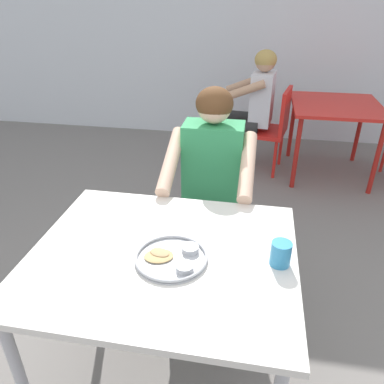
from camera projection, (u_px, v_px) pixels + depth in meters
name	position (u px, v px, depth m)	size (l,w,h in m)	color
ground_plane	(172.00, 374.00, 1.87)	(12.00, 12.00, 0.05)	slate
table_foreground	(163.00, 267.00, 1.53)	(1.06, 0.89, 0.75)	silver
thali_tray	(173.00, 257.00, 1.44)	(0.29, 0.29, 0.03)	#B7BABF
drinking_cup	(281.00, 253.00, 1.40)	(0.08, 0.08, 0.10)	#338CBF
chair_foreground	(214.00, 192.00, 2.41)	(0.43, 0.40, 0.90)	#3F3F44
diner_foreground	(210.00, 178.00, 2.12)	(0.49, 0.55, 1.23)	#2E2E2E
table_background_red	(335.00, 113.00, 3.56)	(0.82, 0.89, 0.72)	red
chair_red_left	(273.00, 125.00, 3.69)	(0.48, 0.50, 0.85)	red
patron_background	(253.00, 100.00, 3.65)	(0.59, 0.54, 1.19)	#292929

